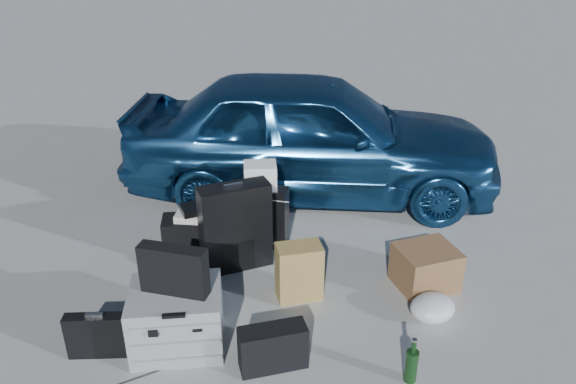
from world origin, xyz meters
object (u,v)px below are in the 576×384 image
Objects in this scene: suitcase_left at (235,227)px; cardboard_box at (426,267)px; pelican_case at (177,318)px; duffel_bag at (199,233)px; suitcase_right at (261,216)px; car at (311,134)px; briefcase at (98,336)px; green_bottle at (412,361)px.

suitcase_left is 1.53m from cardboard_box.
duffel_bag is at bearing 85.32° from pelican_case.
suitcase_left reaches higher than suitcase_right.
pelican_case is at bearing -130.44° from suitcase_left.
suitcase_left is 0.41m from suitcase_right.
car is 1.58m from suitcase_left.
car reaches higher than pelican_case.
green_bottle is (1.93, -0.58, -0.00)m from briefcase.
suitcase_left is 0.49m from duffel_bag.
briefcase is at bearing -171.45° from cardboard_box.
suitcase_right is (0.73, 1.19, 0.06)m from pelican_case.
suitcase_left is 1.21× the size of duffel_bag.
suitcase_right reaches higher than duffel_bag.
briefcase is 1.35m from suitcase_left.
green_bottle is at bearing -50.99° from duffel_bag.
duffel_bag is (0.18, 1.20, -0.06)m from pelican_case.
suitcase_right is 1.76× the size of green_bottle.
suitcase_left reaches higher than cardboard_box.
pelican_case is 0.51m from briefcase.
cardboard_box is at bearing 16.36° from briefcase.
car is 1.21m from suitcase_right.
green_bottle is at bearing -117.00° from cardboard_box.
suitcase_right is at bearing 2.83° from duffel_bag.
pelican_case is at bearing -94.20° from duffel_bag.
car is at bearing 42.91° from suitcase_left.
car is 11.85× the size of green_bottle.
suitcase_right is at bearing 160.48° from car.
briefcase is (-1.88, -2.16, -0.47)m from car.
green_bottle is at bearing -18.64° from pelican_case.
suitcase_left is (0.99, 0.89, 0.21)m from briefcase.
car is at bearing 61.40° from pelican_case.
green_bottle is at bearing -8.84° from briefcase.
suitcase_right is (-0.65, -0.96, -0.36)m from car.
pelican_case is 1.39m from suitcase_right.
briefcase is 1.30× the size of green_bottle.
cardboard_box is at bearing -32.42° from suitcase_left.
car is 6.24× the size of pelican_case.
pelican_case is at bearing -97.59° from suitcase_right.
briefcase is (-0.51, -0.01, -0.06)m from pelican_case.
car is 6.12× the size of duffel_bag.
green_bottle is (0.05, -2.74, -0.47)m from car.
car reaches higher than briefcase.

